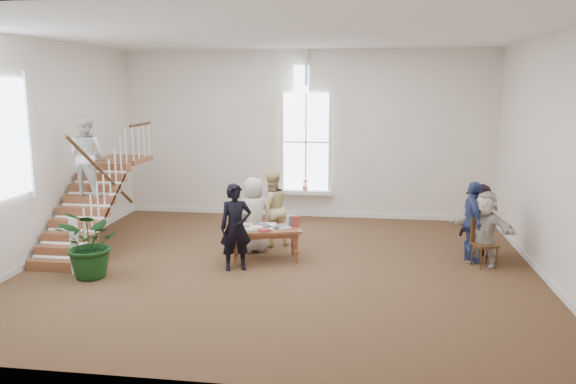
# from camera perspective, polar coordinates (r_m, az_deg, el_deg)

# --- Properties ---
(ground) EXTENTS (10.00, 10.00, 0.00)m
(ground) POSITION_cam_1_polar(r_m,az_deg,el_deg) (11.29, -0.70, -7.61)
(ground) COLOR #452E1B
(ground) RESTS_ON ground
(room_shell) EXTENTS (10.49, 10.00, 10.00)m
(room_shell) POSITION_cam_1_polar(r_m,az_deg,el_deg) (15.39, 1.78, -1.05)
(room_shell) COLOR silver
(room_shell) RESTS_ON ground
(staircase) EXTENTS (1.10, 4.10, 2.92)m
(staircase) POSITION_cam_1_polar(r_m,az_deg,el_deg) (12.96, -19.54, 1.55)
(staircase) COLOR brown
(staircase) RESTS_ON ground
(library_table) EXTENTS (1.59, 1.09, 0.74)m
(library_table) POSITION_cam_1_polar(r_m,az_deg,el_deg) (11.55, -2.41, -4.08)
(library_table) COLOR brown
(library_table) RESTS_ON ground
(police_officer) EXTENTS (0.73, 0.60, 1.71)m
(police_officer) POSITION_cam_1_polar(r_m,az_deg,el_deg) (10.96, -5.32, -3.58)
(police_officer) COLOR black
(police_officer) RESTS_ON ground
(elderly_woman) EXTENTS (0.95, 0.86, 1.63)m
(elderly_woman) POSITION_cam_1_polar(r_m,az_deg,el_deg) (12.13, -3.51, -2.30)
(elderly_woman) COLOR silver
(elderly_woman) RESTS_ON ground
(person_yellow) EXTENTS (1.05, 0.98, 1.71)m
(person_yellow) POSITION_cam_1_polar(r_m,az_deg,el_deg) (12.54, -1.71, -1.67)
(person_yellow) COLOR beige
(person_yellow) RESTS_ON ground
(woman_cluster_a) EXTENTS (0.48, 1.01, 1.67)m
(woman_cluster_a) POSITION_cam_1_polar(r_m,az_deg,el_deg) (11.99, 18.24, -2.92)
(woman_cluster_a) COLOR navy
(woman_cluster_a) RESTS_ON ground
(woman_cluster_b) EXTENTS (1.13, 1.07, 1.54)m
(woman_cluster_b) POSITION_cam_1_polar(r_m,az_deg,el_deg) (12.47, 18.78, -2.73)
(woman_cluster_b) COLOR black
(woman_cluster_b) RESTS_ON ground
(woman_cluster_c) EXTENTS (1.37, 1.23, 1.51)m
(woman_cluster_c) POSITION_cam_1_polar(r_m,az_deg,el_deg) (11.86, 19.35, -3.53)
(woman_cluster_c) COLOR beige
(woman_cluster_c) RESTS_ON ground
(floor_plant) EXTENTS (1.50, 1.42, 1.33)m
(floor_plant) POSITION_cam_1_polar(r_m,az_deg,el_deg) (11.12, -19.29, -4.95)
(floor_plant) COLOR #113814
(floor_plant) RESTS_ON ground
(side_chair) EXTENTS (0.54, 0.54, 0.97)m
(side_chair) POSITION_cam_1_polar(r_m,az_deg,el_deg) (11.87, 19.18, -4.57)
(side_chair) COLOR #36210E
(side_chair) RESTS_ON ground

